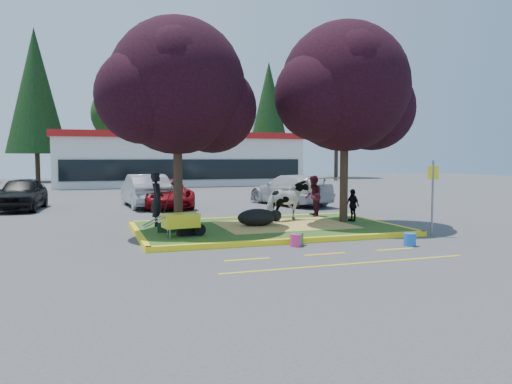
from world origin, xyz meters
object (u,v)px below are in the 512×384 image
object	(u,v)px
wheelbarrow	(181,221)
sign_post	(433,190)
car_black	(22,194)
car_silver	(145,191)
handler	(157,199)
bucket_green	(298,239)
bucket_blue	(410,240)
bucket_pink	(296,240)
cow	(288,201)
calf	(257,217)

from	to	relation	value
wheelbarrow	sign_post	size ratio (longest dim) A/B	0.77
car_black	car_silver	world-z (taller)	car_silver
handler	bucket_green	size ratio (longest dim) A/B	5.09
sign_post	bucket_blue	bearing A→B (deg)	-121.99
wheelbarrow	bucket_pink	xyz separation A→B (m)	(2.76, -1.63, -0.44)
sign_post	wheelbarrow	bearing A→B (deg)	-168.68
car_black	bucket_blue	bearing A→B (deg)	-45.22
cow	car_black	distance (m)	12.71
bucket_pink	car_black	size ratio (longest dim) A/B	0.08
bucket_pink	bucket_blue	world-z (taller)	bucket_blue
handler	wheelbarrow	world-z (taller)	handler
bucket_blue	car_silver	world-z (taller)	car_silver
sign_post	bucket_blue	xyz separation A→B (m)	(-1.64, -1.21, -1.22)
wheelbarrow	bucket_pink	size ratio (longest dim) A/B	5.25
sign_post	cow	bearing A→B (deg)	153.63
calf	car_black	size ratio (longest dim) A/B	0.30
calf	car_black	bearing A→B (deg)	123.11
handler	car_silver	xyz separation A→B (m)	(0.45, 7.87, -0.23)
cow	handler	distance (m)	4.47
bucket_pink	car_silver	bearing A→B (deg)	102.34
calf	car_silver	distance (m)	9.38
bucket_green	bucket_pink	distance (m)	0.23
cow	handler	bearing A→B (deg)	62.39
wheelbarrow	car_black	bearing A→B (deg)	107.85
wheelbarrow	sign_post	bearing A→B (deg)	-18.66
wheelbarrow	bucket_blue	bearing A→B (deg)	-32.44
calf	bucket_green	world-z (taller)	calf
cow	sign_post	xyz separation A→B (m)	(3.20, -3.56, 0.53)
bucket_green	bucket_blue	distance (m)	2.99
cow	wheelbarrow	xyz separation A→B (m)	(-4.13, -2.22, -0.26)
calf	bucket_pink	size ratio (longest dim) A/B	3.91
sign_post	bucket_green	xyz separation A→B (m)	(-4.42, -0.10, -1.22)
wheelbarrow	car_black	size ratio (longest dim) A/B	0.40
calf	sign_post	world-z (taller)	sign_post
cow	calf	size ratio (longest dim) A/B	1.30
bucket_green	car_black	size ratio (longest dim) A/B	0.08
bucket_green	bucket_pink	world-z (taller)	bucket_green
bucket_green	car_black	distance (m)	14.71
calf	handler	distance (m)	3.29
bucket_green	wheelbarrow	bearing A→B (deg)	153.45
sign_post	bucket_pink	world-z (taller)	sign_post
cow	car_black	size ratio (longest dim) A/B	0.39
car_black	bucket_green	bearing A→B (deg)	-50.87
wheelbarrow	car_black	xyz separation A→B (m)	(-5.27, 10.77, 0.13)
wheelbarrow	bucket_pink	distance (m)	3.24
bucket_blue	bucket_green	bearing A→B (deg)	158.30
cow	sign_post	world-z (taller)	sign_post
sign_post	calf	bearing A→B (deg)	170.94
wheelbarrow	car_silver	bearing A→B (deg)	81.08
wheelbarrow	bucket_green	xyz separation A→B (m)	(2.90, -1.45, -0.43)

